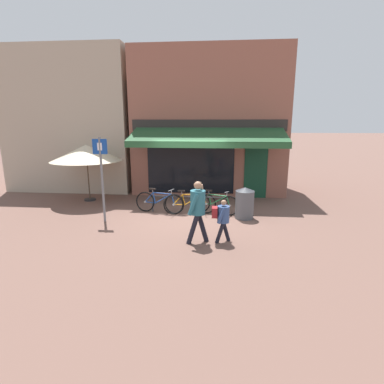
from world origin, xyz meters
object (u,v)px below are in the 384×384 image
bicycle_green (215,203)px  pedestrian_child (222,216)px  litter_bin (245,203)px  bicycle_orange (190,203)px  cafe_parasol (86,153)px  parking_sign (102,171)px  pedestrian_adult (198,206)px  bicycle_blue (160,202)px

bicycle_green → pedestrian_child: size_ratio=1.43×
litter_bin → bicycle_orange: bearing=169.8°
bicycle_green → cafe_parasol: 5.30m
bicycle_orange → parking_sign: bearing=-168.3°
pedestrian_adult → parking_sign: size_ratio=0.62×
bicycle_blue → pedestrian_child: size_ratio=1.54×
bicycle_green → litter_bin: bearing=-7.1°
bicycle_green → litter_bin: litter_bin is taller
bicycle_blue → pedestrian_adult: pedestrian_adult is taller
bicycle_blue → litter_bin: size_ratio=1.72×
pedestrian_adult → litter_bin: size_ratio=1.60×
parking_sign → bicycle_orange: bearing=22.0°
bicycle_orange → cafe_parasol: 4.57m
pedestrian_adult → pedestrian_child: (0.61, 0.10, -0.29)m
bicycle_blue → bicycle_green: 1.87m
bicycle_green → cafe_parasol: bearing=-178.1°
bicycle_green → pedestrian_adult: 2.64m
bicycle_blue → pedestrian_adult: bearing=-48.4°
bicycle_green → cafe_parasol: (-4.92, 1.30, 1.50)m
litter_bin → parking_sign: bearing=-170.7°
bicycle_orange → parking_sign: (-2.54, -1.03, 1.21)m
bicycle_orange → bicycle_blue: bearing=168.1°
bicycle_blue → bicycle_green: size_ratio=1.07×
cafe_parasol → pedestrian_child: bearing=-36.0°
parking_sign → cafe_parasol: parking_sign is taller
pedestrian_adult → cafe_parasol: size_ratio=0.60×
bicycle_blue → bicycle_orange: (1.03, -0.03, -0.01)m
bicycle_green → litter_bin: (0.94, -0.42, 0.15)m
bicycle_orange → litter_bin: size_ratio=1.75×
bicycle_orange → cafe_parasol: (-4.08, 1.39, 1.50)m
bicycle_orange → pedestrian_child: pedestrian_child is taller
bicycle_blue → litter_bin: litter_bin is taller
bicycle_blue → bicycle_orange: size_ratio=0.98×
litter_bin → parking_sign: 4.51m
bicycle_orange → litter_bin: (1.78, -0.32, 0.15)m
pedestrian_adult → litter_bin: bearing=59.8°
bicycle_orange → cafe_parasol: size_ratio=0.66×
bicycle_blue → cafe_parasol: bearing=166.7°
litter_bin → pedestrian_adult: bearing=-122.3°
pedestrian_child → cafe_parasol: (-5.14, 3.74, 1.17)m
pedestrian_child → parking_sign: parking_sign is taller
bicycle_green → pedestrian_child: bearing=-68.2°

